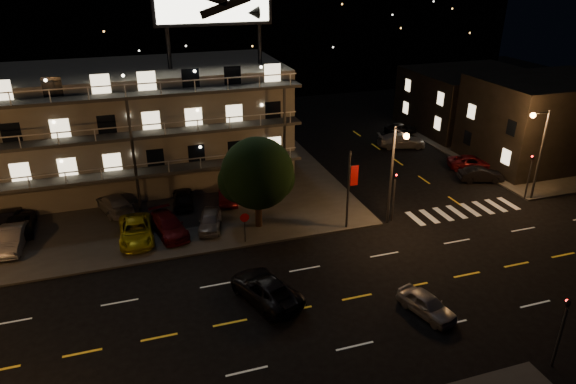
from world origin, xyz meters
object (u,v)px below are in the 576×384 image
object	(u,v)px
tree	(257,175)
lot_car_7	(114,203)
side_car_0	(481,175)
road_car_west	(265,289)
road_car_east	(427,304)
lot_car_4	(210,220)
lot_car_2	(136,231)

from	to	relation	value
tree	lot_car_7	bearing A→B (deg)	149.83
side_car_0	lot_car_7	bearing A→B (deg)	100.95
side_car_0	road_car_west	xyz separation A→B (m)	(-24.29, -11.49, 0.08)
lot_car_7	road_car_east	xyz separation A→B (m)	(17.20, -19.57, -0.23)
tree	road_car_west	world-z (taller)	tree
road_car_east	tree	bearing A→B (deg)	100.24
side_car_0	road_car_west	world-z (taller)	road_car_west
lot_car_4	road_car_west	xyz separation A→B (m)	(1.62, -9.89, -0.08)
tree	lot_car_2	distance (m)	9.79
road_car_west	road_car_east	bearing A→B (deg)	133.59
side_car_0	road_car_west	size ratio (longest dim) A/B	0.75
lot_car_7	road_car_west	size ratio (longest dim) A/B	0.93
tree	road_car_east	xyz separation A→B (m)	(6.63, -13.42, -3.75)
road_car_west	tree	bearing A→B (deg)	-122.15
lot_car_4	side_car_0	xyz separation A→B (m)	(25.91, 1.60, -0.15)
lot_car_2	lot_car_7	bearing A→B (deg)	106.20
tree	lot_car_7	size ratio (longest dim) A/B	1.43
lot_car_2	lot_car_7	xyz separation A→B (m)	(-1.47, 5.44, 0.00)
lot_car_7	lot_car_2	bearing A→B (deg)	86.00
lot_car_2	road_car_east	world-z (taller)	lot_car_2
lot_car_7	road_car_west	world-z (taller)	lot_car_7
side_car_0	road_car_east	xyz separation A→B (m)	(-15.68, -15.80, -0.02)
tree	lot_car_4	bearing A→B (deg)	167.80
side_car_0	tree	bearing A→B (deg)	113.57
lot_car_2	tree	bearing A→B (deg)	-3.32
lot_car_2	lot_car_4	xyz separation A→B (m)	(5.50, 0.07, -0.05)
tree	side_car_0	xyz separation A→B (m)	(22.30, 2.38, -3.73)
lot_car_7	road_car_east	bearing A→B (deg)	112.22
lot_car_4	lot_car_7	world-z (taller)	lot_car_7
tree	lot_car_4	size ratio (longest dim) A/B	1.81
tree	road_car_west	bearing A→B (deg)	-102.31
tree	lot_car_2	size ratio (longest dim) A/B	1.38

